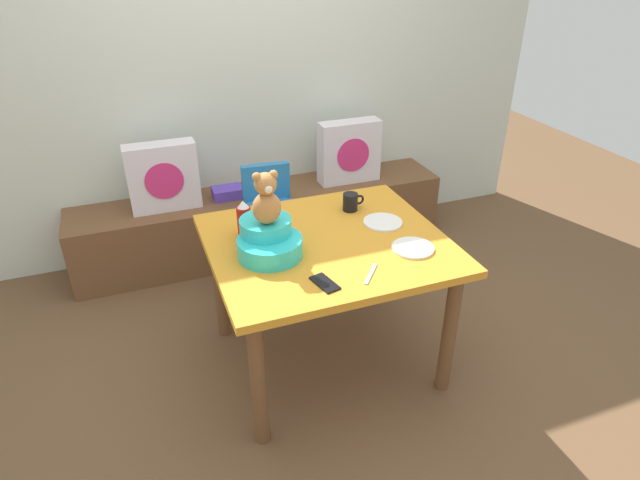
# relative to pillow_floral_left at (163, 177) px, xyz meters

# --- Properties ---
(ground_plane) EXTENTS (8.00, 8.00, 0.00)m
(ground_plane) POSITION_rel_pillow_floral_left_xyz_m (0.64, -1.23, -0.68)
(ground_plane) COLOR brown
(back_wall) EXTENTS (4.40, 0.10, 2.60)m
(back_wall) POSITION_rel_pillow_floral_left_xyz_m (0.64, 0.29, 0.62)
(back_wall) COLOR silver
(back_wall) RESTS_ON ground_plane
(window_bench) EXTENTS (2.60, 0.44, 0.46)m
(window_bench) POSITION_rel_pillow_floral_left_xyz_m (0.64, 0.02, -0.45)
(window_bench) COLOR brown
(window_bench) RESTS_ON ground_plane
(pillow_floral_left) EXTENTS (0.44, 0.15, 0.44)m
(pillow_floral_left) POSITION_rel_pillow_floral_left_xyz_m (0.00, 0.00, 0.00)
(pillow_floral_left) COLOR silver
(pillow_floral_left) RESTS_ON window_bench
(pillow_floral_right) EXTENTS (0.44, 0.15, 0.44)m
(pillow_floral_right) POSITION_rel_pillow_floral_left_xyz_m (1.29, 0.00, 0.00)
(pillow_floral_right) COLOR silver
(pillow_floral_right) RESTS_ON window_bench
(book_stack) EXTENTS (0.20, 0.14, 0.07)m
(book_stack) POSITION_rel_pillow_floral_left_xyz_m (0.41, 0.02, -0.18)
(book_stack) COLOR #5D3DC0
(book_stack) RESTS_ON window_bench
(dining_table) EXTENTS (1.13, 1.01, 0.74)m
(dining_table) POSITION_rel_pillow_floral_left_xyz_m (0.64, -1.23, -0.05)
(dining_table) COLOR orange
(dining_table) RESTS_ON ground_plane
(highchair) EXTENTS (0.34, 0.47, 0.79)m
(highchair) POSITION_rel_pillow_floral_left_xyz_m (0.59, -0.42, -0.16)
(highchair) COLOR #2672B2
(highchair) RESTS_ON ground_plane
(infant_seat_teal) EXTENTS (0.30, 0.33, 0.16)m
(infant_seat_teal) POSITION_rel_pillow_floral_left_xyz_m (0.35, -1.25, 0.13)
(infant_seat_teal) COLOR #2BC6C8
(infant_seat_teal) RESTS_ON dining_table
(teddy_bear) EXTENTS (0.13, 0.12, 0.25)m
(teddy_bear) POSITION_rel_pillow_floral_left_xyz_m (0.35, -1.25, 0.34)
(teddy_bear) COLOR #B7773E
(teddy_bear) RESTS_ON infant_seat_teal
(ketchup_bottle) EXTENTS (0.07, 0.07, 0.18)m
(ketchup_bottle) POSITION_rel_pillow_floral_left_xyz_m (0.29, -1.03, 0.15)
(ketchup_bottle) COLOR red
(ketchup_bottle) RESTS_ON dining_table
(coffee_mug) EXTENTS (0.12, 0.08, 0.09)m
(coffee_mug) POSITION_rel_pillow_floral_left_xyz_m (0.88, -0.97, 0.11)
(coffee_mug) COLOR black
(coffee_mug) RESTS_ON dining_table
(dinner_plate_near) EXTENTS (0.20, 0.20, 0.01)m
(dinner_plate_near) POSITION_rel_pillow_floral_left_xyz_m (0.98, -1.17, 0.07)
(dinner_plate_near) COLOR white
(dinner_plate_near) RESTS_ON dining_table
(dinner_plate_far) EXTENTS (0.20, 0.20, 0.01)m
(dinner_plate_far) POSITION_rel_pillow_floral_left_xyz_m (0.99, -1.45, 0.07)
(dinner_plate_far) COLOR white
(dinner_plate_far) RESTS_ON dining_table
(cell_phone) EXTENTS (0.10, 0.16, 0.01)m
(cell_phone) POSITION_rel_pillow_floral_left_xyz_m (0.50, -1.57, 0.06)
(cell_phone) COLOR black
(cell_phone) RESTS_ON dining_table
(table_fork) EXTENTS (0.12, 0.14, 0.01)m
(table_fork) POSITION_rel_pillow_floral_left_xyz_m (0.71, -1.58, 0.06)
(table_fork) COLOR silver
(table_fork) RESTS_ON dining_table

